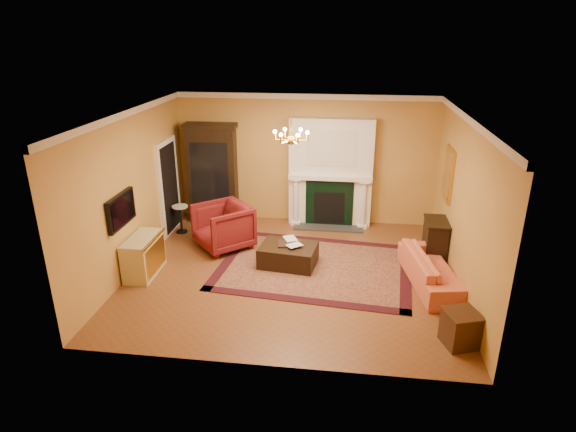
% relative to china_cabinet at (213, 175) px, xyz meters
% --- Properties ---
extents(floor, '(6.00, 5.50, 0.02)m').
position_rel_china_cabinet_xyz_m(floor, '(2.16, -2.49, -1.12)').
color(floor, brown).
rests_on(floor, ground).
extents(ceiling, '(6.00, 5.50, 0.02)m').
position_rel_china_cabinet_xyz_m(ceiling, '(2.16, -2.49, 1.90)').
color(ceiling, silver).
rests_on(ceiling, wall_back).
extents(wall_back, '(6.00, 0.02, 3.00)m').
position_rel_china_cabinet_xyz_m(wall_back, '(2.16, 0.27, 0.39)').
color(wall_back, '#AF7D3E').
rests_on(wall_back, floor).
extents(wall_front, '(6.00, 0.02, 3.00)m').
position_rel_china_cabinet_xyz_m(wall_front, '(2.16, -5.25, 0.39)').
color(wall_front, '#AF7D3E').
rests_on(wall_front, floor).
extents(wall_left, '(0.02, 5.50, 3.00)m').
position_rel_china_cabinet_xyz_m(wall_left, '(-0.85, -2.49, 0.39)').
color(wall_left, '#AF7D3E').
rests_on(wall_left, floor).
extents(wall_right, '(0.02, 5.50, 3.00)m').
position_rel_china_cabinet_xyz_m(wall_right, '(5.17, -2.49, 0.39)').
color(wall_right, '#AF7D3E').
rests_on(wall_right, floor).
extents(fireplace, '(1.90, 0.70, 2.50)m').
position_rel_china_cabinet_xyz_m(fireplace, '(2.76, 0.08, 0.08)').
color(fireplace, white).
rests_on(fireplace, wall_back).
extents(crown_molding, '(6.00, 5.50, 0.12)m').
position_rel_china_cabinet_xyz_m(crown_molding, '(2.16, -1.53, 1.83)').
color(crown_molding, white).
rests_on(crown_molding, ceiling).
extents(doorway, '(0.08, 1.05, 2.10)m').
position_rel_china_cabinet_xyz_m(doorway, '(-0.79, -0.79, -0.07)').
color(doorway, white).
rests_on(doorway, wall_left).
extents(tv_panel, '(0.09, 0.95, 0.58)m').
position_rel_china_cabinet_xyz_m(tv_panel, '(-0.79, -3.09, 0.24)').
color(tv_panel, black).
rests_on(tv_panel, wall_left).
extents(gilt_mirror, '(0.06, 0.76, 1.05)m').
position_rel_china_cabinet_xyz_m(gilt_mirror, '(5.13, -1.09, 0.54)').
color(gilt_mirror, gold).
rests_on(gilt_mirror, wall_right).
extents(chandelier, '(0.63, 0.55, 0.53)m').
position_rel_china_cabinet_xyz_m(chandelier, '(2.16, -2.49, 1.49)').
color(chandelier, gold).
rests_on(chandelier, ceiling).
extents(oriental_rug, '(3.91, 3.09, 0.01)m').
position_rel_china_cabinet_xyz_m(oriental_rug, '(2.59, -2.21, -1.11)').
color(oriental_rug, '#480F13').
rests_on(oriental_rug, floor).
extents(china_cabinet, '(1.15, 0.58, 2.23)m').
position_rel_china_cabinet_xyz_m(china_cabinet, '(0.00, 0.00, 0.00)').
color(china_cabinet, black).
rests_on(china_cabinet, floor).
extents(wingback_armchair, '(1.39, 1.39, 1.05)m').
position_rel_china_cabinet_xyz_m(wingback_armchair, '(0.62, -1.55, -0.59)').
color(wingback_armchair, maroon).
rests_on(wingback_armchair, floor).
extents(pedestal_table, '(0.36, 0.36, 0.64)m').
position_rel_china_cabinet_xyz_m(pedestal_table, '(-0.54, -0.89, -0.74)').
color(pedestal_table, black).
rests_on(pedestal_table, floor).
extents(commode, '(0.48, 1.00, 0.74)m').
position_rel_china_cabinet_xyz_m(commode, '(-0.57, -2.89, -0.74)').
color(commode, '#C7BB91').
rests_on(commode, floor).
extents(coral_sofa, '(0.91, 2.06, 0.78)m').
position_rel_china_cabinet_xyz_m(coral_sofa, '(4.76, -2.59, -0.73)').
color(coral_sofa, '#E07247').
rests_on(coral_sofa, floor).
extents(end_table, '(0.56, 0.56, 0.51)m').
position_rel_china_cabinet_xyz_m(end_table, '(4.88, -4.40, -0.86)').
color(end_table, '#3C1C10').
rests_on(end_table, floor).
extents(console_table, '(0.42, 0.72, 0.79)m').
position_rel_china_cabinet_xyz_m(console_table, '(4.94, -1.53, -0.72)').
color(console_table, black).
rests_on(console_table, floor).
extents(leather_ottoman, '(1.16, 0.91, 0.40)m').
position_rel_china_cabinet_xyz_m(leather_ottoman, '(2.07, -2.19, -0.90)').
color(leather_ottoman, black).
rests_on(leather_ottoman, oriental_rug).
extents(ottoman_tray, '(0.51, 0.42, 0.03)m').
position_rel_china_cabinet_xyz_m(ottoman_tray, '(2.09, -2.12, -0.68)').
color(ottoman_tray, black).
rests_on(ottoman_tray, leather_ottoman).
extents(book_a, '(0.22, 0.12, 0.30)m').
position_rel_china_cabinet_xyz_m(book_a, '(1.98, -2.01, -0.52)').
color(book_a, gray).
rests_on(book_a, ottoman_tray).
extents(book_b, '(0.15, 0.18, 0.29)m').
position_rel_china_cabinet_xyz_m(book_b, '(2.13, -2.16, -0.53)').
color(book_b, gray).
rests_on(book_b, ottoman_tray).
extents(topiary_left, '(0.15, 0.15, 0.41)m').
position_rel_china_cabinet_xyz_m(topiary_left, '(2.22, 0.04, 0.34)').
color(topiary_left, tan).
rests_on(topiary_left, fireplace).
extents(topiary_right, '(0.16, 0.16, 0.44)m').
position_rel_china_cabinet_xyz_m(topiary_right, '(3.38, 0.04, 0.36)').
color(topiary_right, tan).
rests_on(topiary_right, fireplace).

